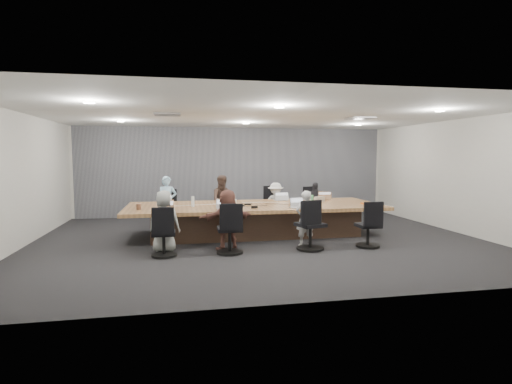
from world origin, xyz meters
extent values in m
cube|color=black|center=(0.00, 0.00, 0.00)|extent=(10.00, 8.00, 0.00)
cube|color=white|center=(0.00, 0.00, 2.80)|extent=(10.00, 8.00, 0.00)
cube|color=beige|center=(0.00, 4.00, 1.40)|extent=(10.00, 0.00, 2.80)
cube|color=beige|center=(0.00, -4.00, 1.40)|extent=(10.00, 0.00, 2.80)
cube|color=beige|center=(-5.00, 0.00, 1.40)|extent=(0.00, 8.00, 2.80)
cube|color=beige|center=(5.00, 0.00, 1.40)|extent=(0.00, 8.00, 2.80)
cube|color=slate|center=(0.00, 3.92, 1.40)|extent=(9.80, 0.04, 2.80)
cube|color=#483123|center=(0.00, 0.50, 0.33)|extent=(4.80, 1.40, 0.66)
cube|color=#9E6E41|center=(0.00, 0.50, 0.70)|extent=(6.00, 2.20, 0.08)
imported|color=#8CB6D2|center=(-2.10, 1.85, 0.69)|extent=(0.52, 0.36, 1.38)
cube|color=#B2B2B7|center=(-2.10, 1.30, 0.75)|extent=(0.39, 0.31, 0.02)
imported|color=#45332C|center=(-0.62, 1.85, 0.69)|extent=(0.69, 0.54, 1.38)
cube|color=#8C6647|center=(-0.62, 1.30, 0.75)|extent=(0.40, 0.32, 0.02)
imported|color=silver|center=(0.83, 1.85, 0.58)|extent=(0.80, 0.52, 1.16)
cube|color=#B2B2B7|center=(0.83, 1.30, 0.75)|extent=(0.37, 0.27, 0.02)
imported|color=#26262A|center=(1.96, 1.85, 0.58)|extent=(0.70, 0.34, 1.16)
cube|color=#8C6647|center=(1.96, 1.30, 0.75)|extent=(0.38, 0.30, 0.02)
imported|color=gray|center=(-2.08, -0.85, 0.62)|extent=(0.66, 0.49, 1.23)
cube|color=#8C6647|center=(-2.08, -0.30, 0.75)|extent=(0.35, 0.27, 0.02)
imported|color=brown|center=(-0.83, -0.85, 0.62)|extent=(1.20, 0.64, 1.23)
cube|color=#B2B2B7|center=(-0.83, -0.30, 0.75)|extent=(0.32, 0.23, 0.02)
imported|color=#B9B9B9|center=(0.81, -0.85, 0.59)|extent=(0.47, 0.35, 1.18)
cube|color=#B2B2B7|center=(0.81, -0.30, 0.75)|extent=(0.36, 0.27, 0.02)
cylinder|color=#4A9F68|center=(-2.16, 0.98, 0.85)|extent=(0.07, 0.07, 0.23)
cylinder|color=#4A9F68|center=(1.34, 0.24, 0.86)|extent=(0.07, 0.07, 0.23)
cylinder|color=silver|center=(-1.48, 0.39, 0.86)|extent=(0.08, 0.08, 0.24)
cylinder|color=white|center=(-0.44, 0.89, 0.79)|extent=(0.10, 0.10, 0.10)
cylinder|color=white|center=(1.43, 0.72, 0.79)|extent=(0.10, 0.10, 0.10)
cylinder|color=brown|center=(-2.65, 0.09, 0.80)|extent=(0.12, 0.12, 0.12)
cube|color=black|center=(-0.37, 0.28, 0.75)|extent=(0.16, 0.13, 0.03)
cube|color=black|center=(-0.18, 0.47, 0.76)|extent=(0.18, 0.15, 0.03)
cube|color=black|center=(-0.15, -0.18, 0.77)|extent=(0.15, 0.08, 0.06)
cube|color=#B1A18F|center=(1.71, 0.78, 0.80)|extent=(0.26, 0.20, 0.13)
cube|color=orange|center=(2.62, 0.09, 0.76)|extent=(0.21, 0.22, 0.04)
camera|label=1|loc=(-1.77, -8.81, 1.90)|focal=28.00mm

